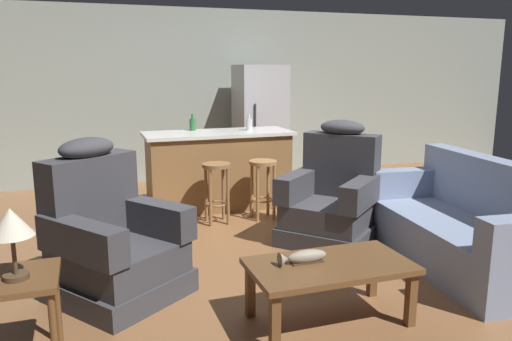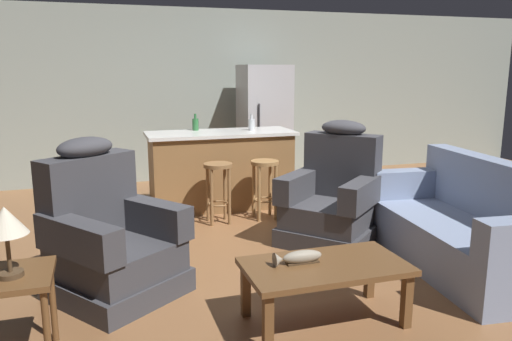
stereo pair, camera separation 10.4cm
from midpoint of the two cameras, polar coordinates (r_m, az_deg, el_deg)
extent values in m
plane|color=brown|center=(5.07, -0.90, -8.11)|extent=(12.00, 12.00, 0.00)
cube|color=#939E93|center=(7.82, -8.10, 8.50)|extent=(12.00, 0.05, 2.60)
cube|color=brown|center=(3.46, 7.58, -10.75)|extent=(1.10, 0.60, 0.04)
cube|color=brown|center=(3.18, 1.18, -17.01)|extent=(0.06, 0.06, 0.38)
cube|color=brown|center=(3.60, 16.47, -13.93)|extent=(0.06, 0.06, 0.38)
cube|color=brown|center=(3.58, -1.52, -13.53)|extent=(0.06, 0.06, 0.38)
cube|color=brown|center=(3.96, 12.41, -11.27)|extent=(0.06, 0.06, 0.38)
cube|color=#4C3823|center=(3.45, 4.98, -10.35)|extent=(0.22, 0.07, 0.01)
ellipsoid|color=#9E937F|center=(3.43, 4.99, -9.74)|extent=(0.28, 0.09, 0.09)
cone|color=#9E937F|center=(3.37, 2.31, -10.11)|extent=(0.06, 0.10, 0.10)
cube|color=#8493B2|center=(4.78, 21.27, -8.93)|extent=(1.03, 1.98, 0.20)
cube|color=#8493B2|center=(4.71, 21.46, -6.53)|extent=(1.03, 1.98, 0.22)
cube|color=#8493B2|center=(4.80, 24.94, -1.90)|extent=(0.39, 1.91, 0.52)
cube|color=#8493B2|center=(5.34, 16.55, -1.33)|extent=(0.86, 0.28, 0.28)
cube|color=#3D3D42|center=(4.05, -15.94, -12.45)|extent=(1.17, 1.17, 0.18)
cube|color=#3D3D42|center=(3.97, -16.11, -9.68)|extent=(1.08, 1.09, 0.24)
cube|color=#3D3D42|center=(4.07, -19.13, -2.85)|extent=(0.75, 0.64, 0.64)
ellipsoid|color=#3D3D42|center=(4.00, -19.50, 2.43)|extent=(0.53, 0.49, 0.16)
cube|color=#3D3D42|center=(4.08, -12.53, -5.22)|extent=(0.62, 0.75, 0.26)
cube|color=#3D3D42|center=(3.69, -20.13, -7.48)|extent=(0.62, 0.75, 0.26)
cube|color=#3D3D42|center=(5.09, 7.70, -7.09)|extent=(1.19, 1.19, 0.18)
cube|color=#3D3D42|center=(5.02, 7.76, -4.82)|extent=(1.10, 1.09, 0.24)
cube|color=#3D3D42|center=(5.19, 9.14, 0.68)|extent=(0.68, 0.73, 0.64)
ellipsoid|color=#3D3D42|center=(5.13, 9.28, 4.85)|extent=(0.50, 0.52, 0.16)
cube|color=#3D3D42|center=(4.83, 11.39, -2.53)|extent=(0.72, 0.66, 0.26)
cube|color=#3D3D42|center=(5.07, 4.29, -1.67)|extent=(0.72, 0.66, 0.26)
cube|color=brown|center=(3.21, -26.80, -11.09)|extent=(0.48, 0.48, 0.04)
cylinder|color=brown|center=(3.12, -23.01, -17.08)|extent=(0.04, 0.04, 0.52)
cylinder|color=brown|center=(3.48, -22.57, -13.98)|extent=(0.04, 0.04, 0.52)
cylinder|color=#4C3823|center=(3.16, -26.58, -10.77)|extent=(0.14, 0.14, 0.03)
cylinder|color=#4C3823|center=(3.12, -26.79, -8.63)|extent=(0.02, 0.02, 0.22)
cone|color=beige|center=(3.06, -27.11, -5.29)|extent=(0.24, 0.24, 0.16)
cube|color=olive|center=(6.20, -4.77, -0.11)|extent=(1.71, 0.63, 0.91)
cube|color=silver|center=(6.12, -4.85, 4.25)|extent=(1.80, 0.70, 0.04)
cylinder|color=olive|center=(5.52, -5.08, 0.59)|extent=(0.32, 0.32, 0.04)
torus|color=olive|center=(5.62, -5.00, -3.82)|extent=(0.23, 0.23, 0.02)
cylinder|color=olive|center=(5.48, -5.79, -3.16)|extent=(0.04, 0.04, 0.64)
cylinder|color=olive|center=(5.52, -3.76, -3.00)|extent=(0.04, 0.04, 0.64)
cylinder|color=olive|center=(5.67, -6.25, -2.67)|extent=(0.04, 0.04, 0.64)
cylinder|color=olive|center=(5.71, -4.29, -2.52)|extent=(0.04, 0.04, 0.64)
cylinder|color=#A87A47|center=(5.67, 0.28, 0.93)|extent=(0.32, 0.32, 0.04)
torus|color=#A87A47|center=(5.77, 0.27, -3.37)|extent=(0.23, 0.23, 0.02)
cylinder|color=#A87A47|center=(5.62, -0.35, -2.72)|extent=(0.04, 0.04, 0.64)
cylinder|color=#A87A47|center=(5.68, 1.56, -2.56)|extent=(0.04, 0.04, 0.64)
cylinder|color=#A87A47|center=(5.80, -0.98, -2.25)|extent=(0.04, 0.04, 0.64)
cylinder|color=#A87A47|center=(5.87, 0.88, -2.10)|extent=(0.04, 0.04, 0.64)
cube|color=#B7B7BC|center=(7.54, 0.06, 5.30)|extent=(0.70, 0.66, 1.76)
cylinder|color=#333338|center=(7.14, -0.49, 5.65)|extent=(0.02, 0.02, 0.50)
cylinder|color=#2D6B38|center=(6.28, -7.73, 5.21)|extent=(0.08, 0.08, 0.14)
cylinder|color=#2D6B38|center=(6.27, -7.76, 6.15)|extent=(0.03, 0.03, 0.06)
cylinder|color=silver|center=(6.23, -1.30, 5.25)|extent=(0.08, 0.08, 0.14)
cylinder|color=silver|center=(6.22, -1.30, 6.18)|extent=(0.03, 0.03, 0.06)
camera|label=1|loc=(0.05, -90.62, -0.13)|focal=35.00mm
camera|label=2|loc=(0.05, 89.38, 0.13)|focal=35.00mm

